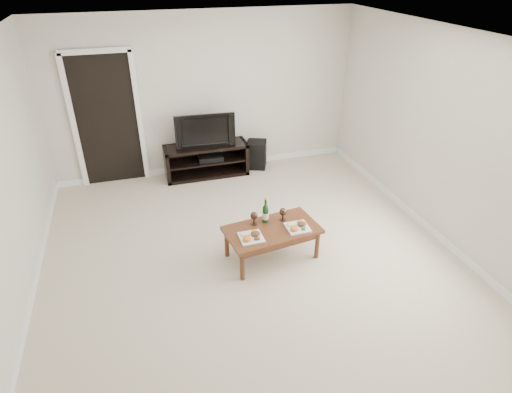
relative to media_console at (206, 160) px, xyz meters
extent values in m
plane|color=beige|center=(0.07, -2.50, -0.28)|extent=(5.50, 5.50, 0.00)
cube|color=beige|center=(0.07, 0.27, 1.02)|extent=(5.00, 0.04, 2.60)
cube|color=white|center=(0.07, -2.50, 2.35)|extent=(5.00, 5.50, 0.04)
cube|color=black|center=(-1.48, 0.24, 0.75)|extent=(0.90, 0.02, 2.05)
cube|color=black|center=(0.00, 0.00, 0.00)|extent=(1.38, 0.45, 0.55)
imported|color=black|center=(0.00, 0.00, 0.55)|extent=(0.97, 0.18, 0.56)
cube|color=black|center=(0.07, -0.01, 0.05)|extent=(0.41, 0.32, 0.08)
cube|color=black|center=(0.90, 0.06, -0.03)|extent=(0.42, 0.42, 0.48)
cube|color=brown|center=(0.33, -2.47, -0.07)|extent=(1.19, 0.76, 0.42)
cube|color=white|center=(0.03, -2.59, 0.18)|extent=(0.27, 0.27, 0.07)
cube|color=white|center=(0.63, -2.55, 0.18)|extent=(0.27, 0.27, 0.07)
cylinder|color=#0E3513|center=(0.30, -2.31, 0.32)|extent=(0.07, 0.07, 0.35)
camera|label=1|loc=(-1.08, -6.52, 3.02)|focal=30.00mm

